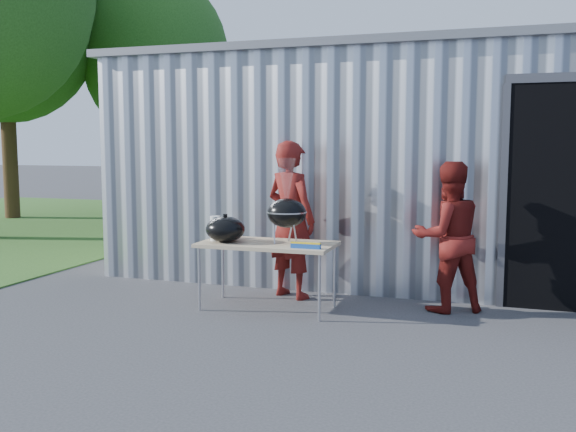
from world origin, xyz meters
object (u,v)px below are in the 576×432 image
(person_bystander, at_px, (448,237))
(kettle_grill, at_px, (287,206))
(folding_table, at_px, (267,246))
(person_cook, at_px, (291,220))

(person_bystander, bearing_deg, kettle_grill, -10.39)
(folding_table, relative_size, person_cook, 0.80)
(person_cook, relative_size, person_bystander, 1.14)
(folding_table, bearing_deg, kettle_grill, 4.30)
(folding_table, relative_size, kettle_grill, 1.60)
(kettle_grill, bearing_deg, person_cook, 104.02)
(folding_table, bearing_deg, person_bystander, 16.22)
(folding_table, xyz_separation_m, person_bystander, (1.91, 0.56, 0.12))
(person_bystander, bearing_deg, folding_table, -11.87)
(kettle_grill, xyz_separation_m, person_bystander, (1.69, 0.54, -0.34))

